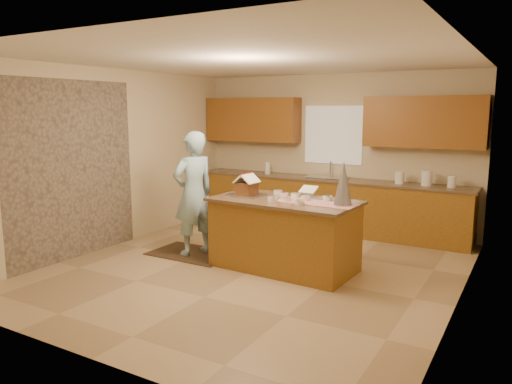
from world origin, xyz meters
TOP-DOWN VIEW (x-y plane):
  - floor at (0.00, 0.00)m, footprint 5.50×5.50m
  - ceiling at (0.00, 0.00)m, footprint 5.50×5.50m
  - wall_back at (0.00, 2.75)m, footprint 5.50×5.50m
  - wall_front at (0.00, -2.75)m, footprint 5.50×5.50m
  - wall_left at (-2.50, 0.00)m, footprint 5.50×5.50m
  - wall_right at (2.50, 0.00)m, footprint 5.50×5.50m
  - stone_accent at (-2.48, -0.80)m, footprint 0.00×2.50m
  - window_curtain at (0.00, 2.72)m, footprint 1.05×0.03m
  - back_counter_base at (0.00, 2.45)m, footprint 4.80×0.60m
  - back_counter_top at (0.00, 2.45)m, footprint 4.85×0.63m
  - upper_cabinet_left at (-1.55, 2.57)m, footprint 1.85×0.35m
  - upper_cabinet_right at (1.55, 2.57)m, footprint 1.85×0.35m
  - sink at (0.00, 2.45)m, footprint 0.70×0.45m
  - faucet at (0.00, 2.63)m, footprint 0.03×0.03m
  - island_base at (0.32, 0.22)m, footprint 1.87×1.01m
  - island_top at (0.32, 0.22)m, footprint 1.96×1.09m
  - table_runner at (0.77, 0.20)m, footprint 1.03×0.42m
  - baking_tray at (-0.24, 0.20)m, footprint 0.48×0.37m
  - cookbook at (0.49, 0.60)m, footprint 0.23×0.19m
  - tinsel_tree at (1.11, 0.23)m, footprint 0.23×0.23m
  - rug at (-1.15, 0.13)m, footprint 1.21×0.79m
  - boy at (-1.10, 0.13)m, footprint 0.63×0.76m
  - canister_a at (1.25, 2.45)m, footprint 0.14×0.14m
  - canister_b at (1.66, 2.45)m, footprint 0.16×0.16m
  - canister_c at (2.03, 2.45)m, footprint 0.13×0.13m
  - paper_towel at (-1.16, 2.45)m, footprint 0.10×0.10m
  - gingerbread_house at (-0.24, 0.20)m, footprint 0.29×0.30m
  - candy_bowls at (0.42, 0.28)m, footprint 0.89×0.64m

SIDE VIEW (x-z plane):
  - floor at x=0.00m, z-range 0.00..0.00m
  - rug at x=-1.15m, z-range 0.00..0.01m
  - back_counter_base at x=0.00m, z-range 0.00..0.88m
  - island_base at x=0.32m, z-range 0.00..0.89m
  - sink at x=0.00m, z-range 0.83..0.95m
  - back_counter_top at x=0.00m, z-range 0.88..0.92m
  - boy at x=-1.10m, z-range 0.01..1.79m
  - island_top at x=0.32m, z-range 0.89..0.93m
  - table_runner at x=0.77m, z-range 0.93..0.94m
  - baking_tray at x=-0.24m, z-range 0.93..0.96m
  - candy_bowls at x=0.42m, z-range 0.93..0.99m
  - canister_c at x=2.03m, z-range 0.92..1.10m
  - canister_a at x=1.25m, z-range 0.92..1.12m
  - cookbook at x=0.49m, z-range 0.98..1.07m
  - paper_towel at x=-1.16m, z-range 0.92..1.14m
  - canister_b at x=1.66m, z-range 0.92..1.16m
  - faucet at x=0.00m, z-range 0.92..1.20m
  - gingerbread_house at x=-0.24m, z-range 0.92..1.21m
  - tinsel_tree at x=1.11m, z-range 0.93..1.49m
  - stone_accent at x=-2.48m, z-range 0.00..2.50m
  - wall_back at x=0.00m, z-range 1.35..1.35m
  - wall_front at x=0.00m, z-range 1.35..1.35m
  - wall_left at x=-2.50m, z-range 1.35..1.35m
  - wall_right at x=2.50m, z-range 1.35..1.35m
  - window_curtain at x=0.00m, z-range 1.15..2.15m
  - upper_cabinet_left at x=-1.55m, z-range 1.50..2.30m
  - upper_cabinet_right at x=1.55m, z-range 1.50..2.30m
  - ceiling at x=0.00m, z-range 2.70..2.70m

